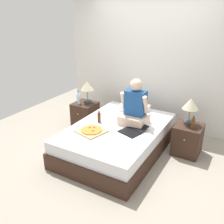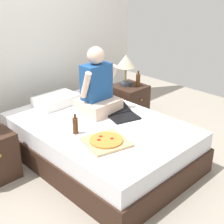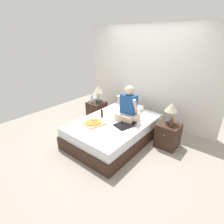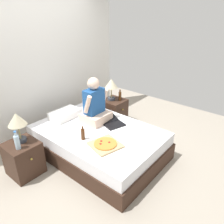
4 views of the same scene
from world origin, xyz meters
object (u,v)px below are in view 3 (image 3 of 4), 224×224
Objects in this scene: nightstand_left at (97,111)px; pizza_box at (93,123)px; person_seated at (128,108)px; beer_bottle_on_bed at (102,113)px; water_bottle at (92,99)px; lamp_on_left_nightstand at (98,91)px; nightstand_right at (168,135)px; laptop at (124,125)px; beer_bottle at (172,123)px; lamp_on_right_nightstand at (171,109)px; bed at (114,130)px.

nightstand_left is 1.06× the size of pizza_box.
beer_bottle_on_bed is (-0.54, -0.26, -0.20)m from person_seated.
person_seated is 0.64m from beer_bottle_on_bed.
water_bottle is 1.25× the size of beer_bottle_on_bed.
lamp_on_left_nightstand is 1.25m from person_seated.
person_seated is at bearing -161.94° from nightstand_right.
nightstand_right is 0.98m from laptop.
pizza_box is at bearing -145.23° from nightstand_right.
nightstand_left is 2.10m from nightstand_right.
laptop reaches higher than nightstand_left.
water_bottle is at bearing -131.65° from nightstand_left.
laptop is at bearing -3.17° from beer_bottle_on_bed.
nightstand_left is 1.06× the size of laptop.
water_bottle reaches higher than pizza_box.
water_bottle is at bearing 161.04° from laptop.
lamp_on_left_nightstand reaches higher than beer_bottle.
lamp_on_right_nightstand is 0.58× the size of person_seated.
nightstand_right is at bearing 37.67° from laptop.
beer_bottle is (2.13, -0.15, -0.23)m from lamp_on_left_nightstand.
nightstand_left is 0.94m from beer_bottle_on_bed.
nightstand_right is (2.06, -0.05, -0.59)m from lamp_on_left_nightstand.
beer_bottle_on_bed is (0.66, -0.60, -0.28)m from lamp_on_left_nightstand.
lamp_on_left_nightstand is (0.04, 0.05, 0.59)m from nightstand_left.
person_seated reaches higher than nightstand_right.
nightstand_right is at bearing -59.07° from lamp_on_right_nightstand.
water_bottle is 0.56× the size of laptop.
nightstand_left is at bearing 167.30° from person_seated.
pizza_box is at bearing -76.37° from beer_bottle_on_bed.
lamp_on_right_nightstand is (2.07, 0.05, 0.59)m from nightstand_left.
lamp_on_left_nightstand reaches higher than bed.
water_bottle reaches higher than nightstand_right.
pizza_box is at bearing -49.21° from nightstand_left.
laptop is at bearing -18.96° from water_bottle.
water_bottle reaches higher than beer_bottle_on_bed.
beer_bottle_on_bed is (-0.65, 0.04, 0.07)m from laptop.
beer_bottle reaches higher than nightstand_right.
laptop is at bearing 30.54° from pizza_box.
bed is 9.48× the size of beer_bottle_on_bed.
lamp_on_right_nightstand is at bearing 0.00° from lamp_on_left_nightstand.
beer_bottle reaches higher than beer_bottle_on_bed.
water_bottle is 1.34m from person_seated.
beer_bottle reaches higher than pizza_box.
nightstand_left is 2.35× the size of beer_bottle_on_bed.
nightstand_left is 2.15m from lamp_on_right_nightstand.
bed is at bearing -20.90° from water_bottle.
nightstand_left is at bearing 130.79° from pizza_box.
person_seated reaches higher than nightstand_left.
beer_bottle_on_bed is at bearing -30.31° from water_bottle.
bed is 4.26× the size of laptop.
lamp_on_right_nightstand is (-0.03, 0.05, 0.59)m from nightstand_right.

